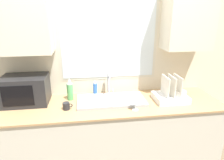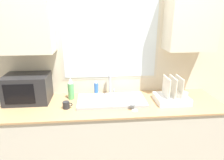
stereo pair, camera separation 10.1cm
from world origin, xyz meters
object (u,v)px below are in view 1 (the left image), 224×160
(microwave, at_px, (26,90))
(dish_rack, at_px, (171,95))
(spray_bottle, at_px, (70,90))
(soap_bottle, at_px, (95,89))
(mug_near_sink, at_px, (66,106))
(faucet, at_px, (109,82))
(wine_glass, at_px, (136,98))

(microwave, xyz_separation_m, dish_rack, (1.61, -0.17, -0.09))
(spray_bottle, distance_m, soap_bottle, 0.31)
(dish_rack, relative_size, mug_near_sink, 3.55)
(spray_bottle, bearing_deg, soap_bottle, 16.77)
(faucet, xyz_separation_m, soap_bottle, (-0.17, 0.00, -0.08))
(faucet, relative_size, microwave, 0.58)
(soap_bottle, height_order, wine_glass, wine_glass)
(faucet, distance_m, spray_bottle, 0.47)
(dish_rack, bearing_deg, spray_bottle, 170.65)
(dish_rack, relative_size, spray_bottle, 1.39)
(faucet, relative_size, soap_bottle, 1.56)
(microwave, distance_m, spray_bottle, 0.47)
(dish_rack, distance_m, spray_bottle, 1.15)
(spray_bottle, xyz_separation_m, mug_near_sink, (-0.03, -0.25, -0.09))
(microwave, relative_size, dish_rack, 1.33)
(dish_rack, xyz_separation_m, mug_near_sink, (-1.17, -0.06, -0.03))
(faucet, bearing_deg, microwave, -173.69)
(faucet, xyz_separation_m, wine_glass, (0.21, -0.44, -0.02))
(dish_rack, height_order, spray_bottle, dish_rack)
(microwave, bearing_deg, faucet, 6.31)
(faucet, height_order, microwave, microwave)
(microwave, xyz_separation_m, soap_bottle, (0.76, 0.11, -0.07))
(microwave, height_order, dish_rack, microwave)
(spray_bottle, xyz_separation_m, soap_bottle, (0.29, 0.09, -0.04))
(faucet, distance_m, mug_near_sink, 0.60)
(wine_glass, bearing_deg, faucet, 115.94)
(dish_rack, bearing_deg, microwave, 174.05)
(microwave, bearing_deg, wine_glass, -16.39)
(microwave, relative_size, wine_glass, 2.57)
(spray_bottle, height_order, mug_near_sink, spray_bottle)
(dish_rack, height_order, soap_bottle, dish_rack)
(mug_near_sink, relative_size, wine_glass, 0.55)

